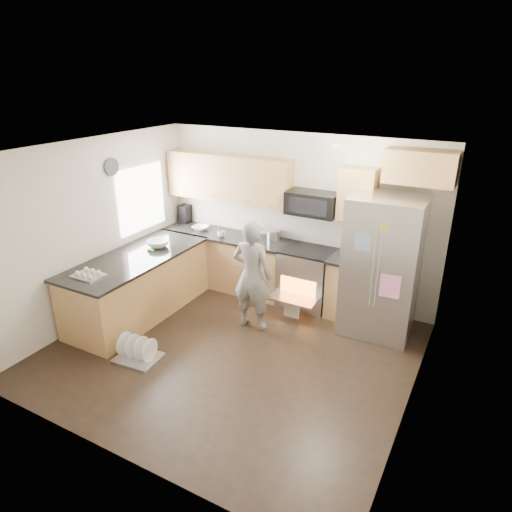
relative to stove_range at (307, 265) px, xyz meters
The scene contains 8 objects.
ground 1.86m from the stove_range, 101.69° to the right, with size 4.50×4.50×0.00m, color black.
room_shell 1.99m from the stove_range, 103.00° to the right, with size 4.54×4.04×2.62m.
back_cabinet_run 0.98m from the stove_range, behind, with size 4.45×0.64×2.50m.
peninsula 2.56m from the stove_range, 145.50° to the right, with size 0.96×2.36×1.03m.
stove_range is the anchor object (origin of this frame).
refrigerator 1.23m from the stove_range, 11.75° to the right, with size 0.97×0.78×1.95m.
person 1.06m from the stove_range, 113.50° to the right, with size 0.58×0.38×1.59m, color gray.
dish_rack 2.79m from the stove_range, 118.62° to the right, with size 0.58×0.48×0.34m.
Camera 1 is at (2.71, -4.29, 3.45)m, focal length 32.00 mm.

